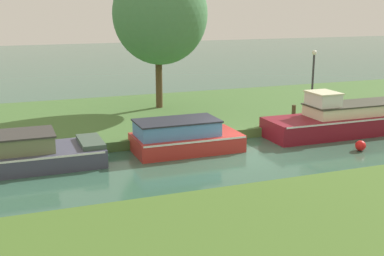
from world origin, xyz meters
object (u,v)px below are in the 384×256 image
Objects in this scene: maroon_narrowboat at (366,118)px; red_cruiser at (184,137)px; willow_tree_left at (160,14)px; mooring_post_near at (343,109)px; channel_buoy at (360,146)px; mooring_post_far at (294,113)px; lamp_post at (313,75)px.

red_cruiser is at bearing 180.00° from maroon_narrowboat.
willow_tree_left is at bearing 80.22° from red_cruiser.
mooring_post_near is (7.60, -4.84, -4.42)m from willow_tree_left.
mooring_post_near is at bearing 61.87° from channel_buoy.
mooring_post_near is 0.97× the size of mooring_post_far.
red_cruiser is 0.58× the size of willow_tree_left.
lamp_post is (6.40, -3.98, -2.82)m from willow_tree_left.
willow_tree_left is 17.56× the size of channel_buoy.
channel_buoy is at bearing -58.33° from willow_tree_left.
red_cruiser reaches higher than mooring_post_far.
red_cruiser is 1.34× the size of lamp_post.
red_cruiser is 7.02m from channel_buoy.
mooring_post_near is at bearing 95.76° from maroon_narrowboat.
maroon_narrowboat reaches higher than mooring_post_near.
channel_buoy is (5.46, -8.85, -4.97)m from willow_tree_left.
willow_tree_left is (1.10, 6.36, 4.62)m from red_cruiser.
red_cruiser is at bearing -99.78° from willow_tree_left.
mooring_post_near reaches higher than channel_buoy.
maroon_narrowboat is at bearing -84.24° from mooring_post_near.
channel_buoy is (-2.30, -2.48, -0.44)m from maroon_narrowboat.
maroon_narrowboat is at bearing -60.38° from lamp_post.
maroon_narrowboat is at bearing 47.25° from channel_buoy.
lamp_post is at bearing 79.04° from channel_buoy.
willow_tree_left is at bearing 121.67° from channel_buoy.
mooring_post_far is 1.80× the size of channel_buoy.
lamp_post reaches higher than mooring_post_near.
willow_tree_left is at bearing 140.63° from maroon_narrowboat.
red_cruiser is (-8.85, 0.00, -0.09)m from maroon_narrowboat.
maroon_narrowboat is 2.31× the size of red_cruiser.
maroon_narrowboat is at bearing 0.00° from red_cruiser.
mooring_post_near is 4.58m from channel_buoy.
willow_tree_left is (-7.75, 6.36, 4.54)m from maroon_narrowboat.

